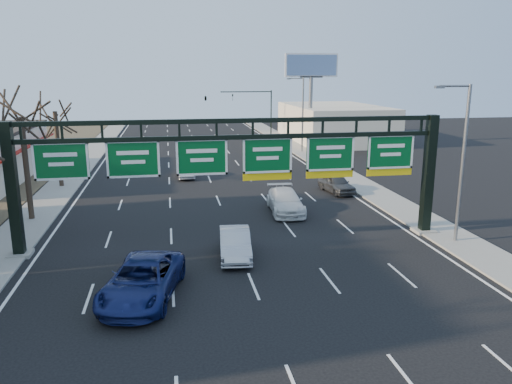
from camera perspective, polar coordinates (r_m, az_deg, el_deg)
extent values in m
plane|color=black|center=(21.67, 0.62, -12.82)|extent=(160.00, 160.00, 0.00)
cube|color=gray|center=(41.27, -22.60, -0.92)|extent=(3.00, 120.00, 0.12)
cube|color=gray|center=(43.45, 12.43, 0.50)|extent=(3.00, 120.00, 0.12)
cube|color=white|center=(40.41, -4.62, -0.27)|extent=(21.60, 120.00, 0.01)
cube|color=black|center=(28.90, -26.04, 0.11)|extent=(0.55, 0.55, 7.20)
cube|color=gray|center=(29.83, -25.34, -6.44)|extent=(1.20, 1.20, 0.20)
cube|color=black|center=(31.69, 19.09, 1.83)|extent=(0.55, 0.55, 7.20)
cube|color=gray|center=(32.53, 18.62, -4.22)|extent=(1.20, 1.20, 0.20)
cube|color=black|center=(27.44, -2.46, 8.15)|extent=(23.40, 0.25, 0.25)
cube|color=black|center=(27.54, -2.44, 6.28)|extent=(23.40, 0.25, 0.25)
cube|color=#054D1F|center=(28.02, -21.38, 3.31)|extent=(2.80, 0.10, 2.00)
cube|color=#054D1F|center=(27.52, -13.86, 3.68)|extent=(2.80, 0.10, 2.00)
cube|color=#054D1F|center=(27.51, -6.20, 4.00)|extent=(2.80, 0.10, 2.00)
cube|color=#054D1F|center=(27.99, 1.31, 4.24)|extent=(2.80, 0.10, 2.00)
cube|color=yellow|center=(28.21, 1.30, 1.79)|extent=(2.80, 0.10, 0.40)
cube|color=#054D1F|center=(28.93, 8.48, 4.39)|extent=(2.80, 0.10, 2.00)
cube|color=yellow|center=(29.14, 8.39, 2.03)|extent=(2.80, 0.10, 0.40)
cube|color=#054D1F|center=(30.28, 15.10, 4.48)|extent=(2.80, 0.10, 2.00)
cube|color=yellow|center=(30.49, 14.96, 2.22)|extent=(2.80, 0.10, 0.40)
cube|color=maroon|center=(50.19, -24.78, 4.71)|extent=(1.20, 18.00, 0.40)
cube|color=beige|center=(73.35, 8.88, 7.81)|extent=(12.00, 20.00, 5.00)
cylinder|color=black|center=(35.82, -24.76, 2.51)|extent=(0.36, 0.36, 6.84)
cylinder|color=black|center=(45.47, -21.66, 4.65)|extent=(0.36, 0.36, 6.46)
cylinder|color=slate|center=(30.28, 22.54, 2.99)|extent=(0.20, 0.20, 9.00)
cylinder|color=slate|center=(29.39, 21.82, 11.42)|extent=(1.80, 0.12, 0.12)
cube|color=slate|center=(28.93, 20.26, 11.43)|extent=(0.50, 0.22, 0.15)
cylinder|color=slate|center=(61.47, 5.36, 8.81)|extent=(0.20, 0.20, 9.00)
cylinder|color=slate|center=(61.04, 4.61, 12.93)|extent=(1.80, 0.12, 0.12)
cube|color=slate|center=(60.82, 3.77, 12.90)|extent=(0.50, 0.22, 0.15)
cylinder|color=slate|center=(66.92, 6.22, 9.07)|extent=(0.50, 0.50, 9.00)
cube|color=slate|center=(66.73, 6.32, 12.93)|extent=(3.00, 0.30, 0.20)
cube|color=white|center=(66.73, 6.36, 14.21)|extent=(7.00, 0.30, 3.00)
cube|color=#5575AB|center=(66.54, 6.41, 14.22)|extent=(6.60, 0.05, 2.60)
cylinder|color=black|center=(75.91, 1.74, 8.91)|extent=(0.18, 0.18, 7.00)
cylinder|color=black|center=(75.04, -1.15, 11.38)|extent=(7.60, 0.14, 0.14)
imported|color=black|center=(74.79, -2.68, 10.75)|extent=(0.20, 0.20, 1.00)
imported|color=black|center=(74.38, -5.79, 10.68)|extent=(0.54, 0.54, 1.62)
imported|color=navy|center=(22.51, -12.86, -9.79)|extent=(4.09, 6.52, 1.68)
imported|color=#ACADB1|center=(26.71, -2.42, -5.89)|extent=(1.97, 4.66, 1.50)
imported|color=white|center=(35.13, 3.37, -1.05)|extent=(2.53, 5.54, 1.57)
imported|color=#3B3D40|center=(41.37, 9.19, 0.95)|extent=(2.32, 4.48, 1.46)
imported|color=silver|center=(47.30, -8.03, 2.54)|extent=(1.58, 4.30, 1.41)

